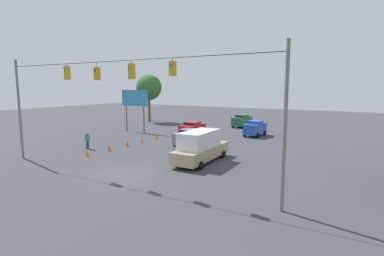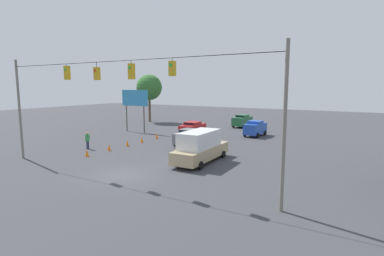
% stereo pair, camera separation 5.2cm
% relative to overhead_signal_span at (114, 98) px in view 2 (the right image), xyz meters
% --- Properties ---
extents(ground_plane, '(140.00, 140.00, 0.00)m').
position_rel_overhead_signal_span_xyz_m(ground_plane, '(-0.05, -0.68, -5.62)').
color(ground_plane, '#3D3D42').
extents(overhead_signal_span, '(23.21, 0.38, 8.70)m').
position_rel_overhead_signal_span_xyz_m(overhead_signal_span, '(0.00, 0.00, 0.00)').
color(overhead_signal_span, slate).
rests_on(overhead_signal_span, ground_plane).
extents(box_truck_tan_crossing_near, '(2.49, 6.88, 2.70)m').
position_rel_overhead_signal_span_xyz_m(box_truck_tan_crossing_near, '(-3.06, -6.83, -4.28)').
color(box_truck_tan_crossing_near, tan).
rests_on(box_truck_tan_crossing_near, ground_plane).
extents(sedan_blue_oncoming_deep, '(2.16, 4.02, 2.01)m').
position_rel_overhead_signal_span_xyz_m(sedan_blue_oncoming_deep, '(-2.71, -22.27, -4.58)').
color(sedan_blue_oncoming_deep, '#234CB2').
rests_on(sedan_blue_oncoming_deep, ground_plane).
extents(sedan_red_withflow_far, '(2.09, 4.26, 1.84)m').
position_rel_overhead_signal_span_xyz_m(sedan_red_withflow_far, '(4.46, -18.42, -4.66)').
color(sedan_red_withflow_far, red).
rests_on(sedan_red_withflow_far, ground_plane).
extents(sedan_green_withflow_deep, '(2.18, 4.37, 1.97)m').
position_rel_overhead_signal_span_xyz_m(sedan_green_withflow_deep, '(1.91, -29.74, -4.60)').
color(sedan_green_withflow_deep, '#236038').
rests_on(sedan_green_withflow_deep, ground_plane).
extents(sedan_grey_withflow_mid, '(2.19, 3.94, 1.82)m').
position_rel_overhead_signal_span_xyz_m(sedan_grey_withflow_mid, '(1.43, -12.52, -4.67)').
color(sedan_grey_withflow_mid, slate).
rests_on(sedan_grey_withflow_mid, ground_plane).
extents(traffic_cone_nearest, '(0.33, 0.33, 0.71)m').
position_rel_overhead_signal_span_xyz_m(traffic_cone_nearest, '(6.96, -3.32, -5.27)').
color(traffic_cone_nearest, orange).
rests_on(traffic_cone_nearest, ground_plane).
extents(traffic_cone_second, '(0.33, 0.33, 0.71)m').
position_rel_overhead_signal_span_xyz_m(traffic_cone_second, '(7.03, -6.15, -5.27)').
color(traffic_cone_second, orange).
rests_on(traffic_cone_second, ground_plane).
extents(traffic_cone_third, '(0.33, 0.33, 0.71)m').
position_rel_overhead_signal_span_xyz_m(traffic_cone_third, '(7.05, -8.81, -5.27)').
color(traffic_cone_third, orange).
rests_on(traffic_cone_third, ground_plane).
extents(traffic_cone_fourth, '(0.33, 0.33, 0.71)m').
position_rel_overhead_signal_span_xyz_m(traffic_cone_fourth, '(7.03, -11.20, -5.27)').
color(traffic_cone_fourth, orange).
rests_on(traffic_cone_fourth, ground_plane).
extents(traffic_cone_fifth, '(0.33, 0.33, 0.71)m').
position_rel_overhead_signal_span_xyz_m(traffic_cone_fifth, '(7.17, -14.21, -5.27)').
color(traffic_cone_fifth, orange).
rests_on(traffic_cone_fifth, ground_plane).
extents(roadside_billboard, '(4.57, 0.16, 5.92)m').
position_rel_overhead_signal_span_xyz_m(roadside_billboard, '(13.20, -17.25, -1.21)').
color(roadside_billboard, '#4C473D').
rests_on(roadside_billboard, ground_plane).
extents(pedestrian, '(0.40, 0.28, 1.78)m').
position_rel_overhead_signal_span_xyz_m(pedestrian, '(9.59, -5.68, -4.72)').
color(pedestrian, '#2D334C').
rests_on(pedestrian, ground_plane).
extents(tree_horizon_left, '(4.60, 4.60, 8.54)m').
position_rel_overhead_signal_span_xyz_m(tree_horizon_left, '(19.05, -27.93, 0.59)').
color(tree_horizon_left, brown).
rests_on(tree_horizon_left, ground_plane).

